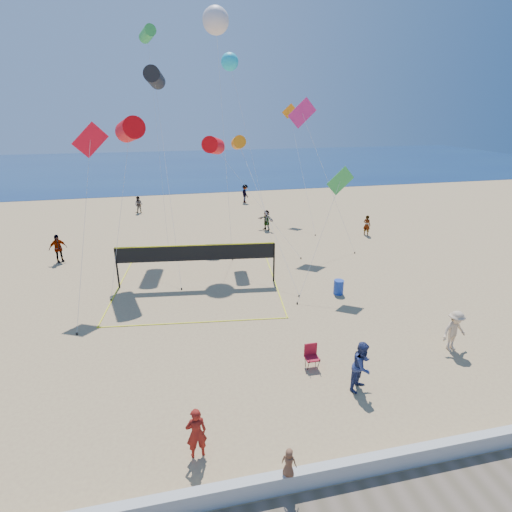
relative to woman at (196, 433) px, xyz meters
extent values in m
plane|color=tan|center=(3.33, 1.33, -0.85)|extent=(120.00, 120.00, 0.00)
cube|color=navy|center=(3.33, 63.33, -0.83)|extent=(140.00, 50.00, 0.03)
cube|color=silver|center=(3.33, -1.67, -0.55)|extent=(32.00, 0.30, 0.60)
imported|color=maroon|center=(0.00, 0.00, 0.00)|extent=(0.66, 0.48, 1.69)
imported|color=brown|center=(2.26, -1.72, 0.18)|extent=(0.49, 0.45, 0.84)
imported|color=navy|center=(6.08, 1.73, 0.11)|extent=(1.18, 1.15, 1.92)
imported|color=#CCAC88|center=(11.01, 3.18, 0.06)|extent=(1.26, 0.85, 1.81)
imported|color=gray|center=(-7.59, 17.86, 0.10)|extent=(1.20, 0.93, 1.90)
imported|color=gray|center=(7.63, 22.03, -0.01)|extent=(1.37, 1.52, 1.68)
imported|color=gray|center=(15.13, 18.89, -0.04)|extent=(0.67, 0.70, 1.62)
imported|color=gray|center=(-3.04, 30.24, -0.03)|extent=(0.96, 0.86, 1.62)
imported|color=gray|center=(7.89, 32.47, 0.12)|extent=(0.93, 1.36, 1.93)
cube|color=maroon|center=(4.77, 3.28, -0.42)|extent=(0.52, 0.48, 0.06)
cube|color=maroon|center=(4.77, 3.49, -0.13)|extent=(0.52, 0.05, 0.52)
cylinder|color=black|center=(4.56, 3.09, -0.61)|extent=(0.02, 0.27, 0.68)
cylinder|color=black|center=(4.56, 3.48, -0.61)|extent=(0.02, 0.27, 0.68)
cylinder|color=black|center=(4.98, 3.09, -0.61)|extent=(0.02, 0.27, 0.68)
cylinder|color=black|center=(4.98, 3.48, -0.61)|extent=(0.02, 0.27, 0.68)
cylinder|color=#1839A2|center=(8.51, 9.26, -0.44)|extent=(0.70, 0.70, 0.81)
cylinder|color=black|center=(-3.36, 12.77, 0.34)|extent=(0.10, 0.10, 2.37)
cylinder|color=black|center=(5.48, 11.69, 0.34)|extent=(0.10, 0.10, 2.37)
cube|color=black|center=(1.06, 12.23, 1.08)|extent=(8.84, 1.10, 0.89)
cube|color=#FFFE1A|center=(1.06, 12.23, 1.56)|extent=(8.84, 1.11, 0.06)
cube|color=#FFFE1A|center=(0.52, 7.81, -0.84)|extent=(9.04, 1.15, 0.02)
cube|color=#FFFE1A|center=(1.60, 16.65, -0.84)|extent=(9.04, 1.15, 0.02)
cylinder|color=red|center=(-2.07, 15.31, 7.63)|extent=(1.90, 3.11, 1.58)
cylinder|color=silver|center=(-2.86, 13.22, 3.42)|extent=(1.60, 4.20, 8.43)
cylinder|color=black|center=(-3.65, 11.12, -0.80)|extent=(0.08, 0.08, 0.10)
cylinder|color=black|center=(-0.50, 20.38, 10.65)|extent=(1.43, 2.69, 1.40)
cylinder|color=silver|center=(-0.20, 16.04, 4.92)|extent=(0.62, 8.69, 11.45)
cylinder|color=black|center=(0.10, 11.70, -0.80)|extent=(0.08, 0.08, 0.10)
cylinder|color=orange|center=(4.43, 16.93, 6.69)|extent=(0.96, 1.98, 1.05)
cylinder|color=silver|center=(5.36, 13.16, 2.95)|extent=(1.88, 7.56, 7.50)
cylinder|color=black|center=(6.29, 9.38, -0.80)|extent=(0.08, 0.08, 0.10)
cube|color=red|center=(-3.86, 13.01, 7.27)|extent=(1.78, 0.44, 1.80)
cylinder|color=silver|center=(-4.32, 10.46, 3.24)|extent=(0.93, 5.11, 8.07)
cylinder|color=black|center=(-4.78, 7.92, -0.80)|extent=(0.08, 0.08, 0.10)
cube|color=green|center=(8.89, 10.87, 5.10)|extent=(1.63, 0.23, 1.61)
cylinder|color=silver|center=(7.40, 9.72, 2.15)|extent=(2.99, 2.31, 5.90)
cylinder|color=black|center=(5.91, 8.58, -0.80)|extent=(0.08, 0.08, 0.10)
cube|color=#D32379|center=(9.21, 18.56, 8.44)|extent=(2.11, 0.30, 2.08)
cylinder|color=silver|center=(10.76, 16.81, 3.82)|extent=(3.11, 3.52, 9.24)
cylinder|color=black|center=(12.31, 15.06, -0.80)|extent=(0.08, 0.08, 0.10)
sphere|color=silver|center=(3.58, 19.76, 14.00)|extent=(1.81, 1.81, 1.70)
cylinder|color=silver|center=(3.63, 17.72, 6.60)|extent=(0.12, 4.09, 14.80)
cylinder|color=black|center=(3.68, 15.68, -0.80)|extent=(0.08, 0.08, 0.10)
sphere|color=#1CC9E8|center=(5.19, 24.35, 12.09)|extent=(1.77, 1.77, 1.34)
cylinder|color=silver|center=(6.12, 21.09, 5.65)|extent=(1.89, 6.53, 12.89)
cylinder|color=black|center=(7.06, 17.84, -0.80)|extent=(0.08, 0.08, 0.10)
cylinder|color=green|center=(-0.82, 26.53, 14.11)|extent=(1.42, 2.28, 1.16)
cylinder|color=silver|center=(-0.66, 22.79, 6.65)|extent=(0.33, 7.49, 14.91)
cylinder|color=black|center=(-0.50, 19.05, -0.80)|extent=(0.08, 0.08, 0.10)
cube|color=orange|center=(10.91, 27.08, 8.49)|extent=(1.33, 0.24, 1.32)
cylinder|color=silver|center=(10.99, 23.33, 3.85)|extent=(0.16, 7.50, 9.29)
cylinder|color=black|center=(11.06, 19.58, -0.80)|extent=(0.08, 0.08, 0.10)
cylinder|color=red|center=(3.38, 21.55, 6.13)|extent=(2.08, 3.12, 1.58)
cylinder|color=silver|center=(5.81, 18.20, 2.67)|extent=(4.88, 6.71, 6.94)
cylinder|color=black|center=(8.25, 14.86, -0.80)|extent=(0.08, 0.08, 0.10)
camera|label=1|loc=(-0.29, -9.16, 8.84)|focal=28.00mm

